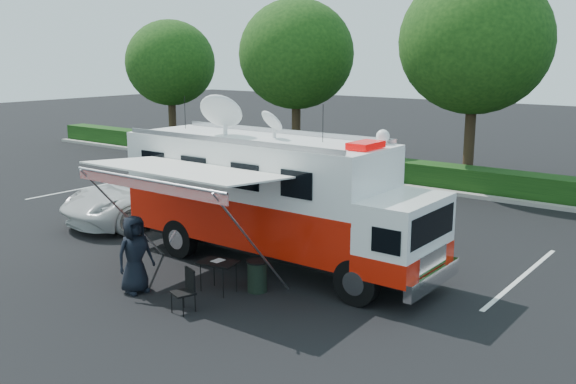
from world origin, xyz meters
name	(u,v)px	position (x,y,z in m)	size (l,w,h in m)	color
ground_plane	(277,265)	(0.00, 0.00, 0.00)	(120.00, 120.00, 0.00)	black
back_border	(501,66)	(1.14, 12.90, 5.00)	(60.00, 6.14, 8.87)	#9E998E
stall_lines	(324,236)	(-0.50, 3.00, 0.00)	(24.12, 5.50, 0.01)	silver
command_truck	(274,197)	(-0.08, 0.00, 1.83)	(8.92, 2.45, 4.29)	black
awning	(179,173)	(-0.88, -2.55, 2.76)	(4.87, 2.52, 2.94)	silver
white_suv	(155,218)	(-6.34, 1.33, 0.00)	(2.86, 6.20, 1.72)	silver
person	(137,292)	(-1.41, -3.54, 0.00)	(0.91, 0.59, 1.85)	black
folding_table	(218,263)	(0.12, -2.35, 0.70)	(0.99, 0.79, 0.75)	black
folding_chair	(187,287)	(0.36, -3.61, 0.55)	(0.57, 0.60, 0.94)	black
trash_bin	(257,276)	(0.82, -1.78, 0.38)	(0.50, 0.50, 0.75)	black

